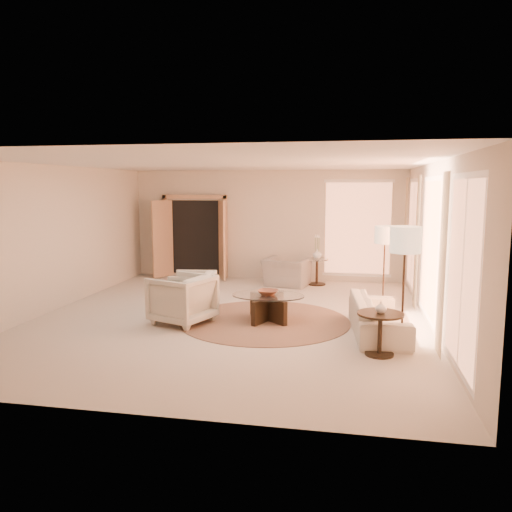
% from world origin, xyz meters
% --- Properties ---
extents(room, '(7.04, 8.04, 2.83)m').
position_xyz_m(room, '(0.00, 0.00, 1.40)').
color(room, beige).
rests_on(room, ground).
extents(windows_right, '(0.10, 6.40, 2.40)m').
position_xyz_m(windows_right, '(3.45, 0.10, 1.35)').
color(windows_right, '#FF9966').
rests_on(windows_right, room).
extents(window_back_corner, '(1.70, 0.10, 2.40)m').
position_xyz_m(window_back_corner, '(2.30, 3.95, 1.35)').
color(window_back_corner, '#FF9966').
rests_on(window_back_corner, room).
extents(curtains_right, '(0.06, 5.20, 2.60)m').
position_xyz_m(curtains_right, '(3.40, 1.00, 1.30)').
color(curtains_right, tan).
rests_on(curtains_right, room).
extents(french_doors, '(1.95, 0.66, 2.16)m').
position_xyz_m(french_doors, '(-1.90, 3.82, 1.07)').
color(french_doors, tan).
rests_on(french_doors, room).
extents(area_rug, '(3.60, 3.60, 0.01)m').
position_xyz_m(area_rug, '(0.65, -0.10, 0.01)').
color(area_rug, '#462C21').
rests_on(area_rug, room).
extents(sofa, '(0.96, 2.08, 0.59)m').
position_xyz_m(sofa, '(2.61, -0.51, 0.30)').
color(sofa, beige).
rests_on(sofa, room).
extents(armchair_left, '(0.86, 0.90, 0.84)m').
position_xyz_m(armchair_left, '(-0.85, 0.40, 0.42)').
color(armchair_left, beige).
rests_on(armchair_left, room).
extents(armchair_right, '(1.13, 1.17, 0.95)m').
position_xyz_m(armchair_right, '(-0.74, -0.51, 0.47)').
color(armchair_right, beige).
rests_on(armchair_right, room).
extents(accent_chair, '(1.15, 0.87, 0.90)m').
position_xyz_m(accent_chair, '(0.63, 3.15, 0.45)').
color(accent_chair, gray).
rests_on(accent_chair, room).
extents(coffee_table, '(1.55, 1.55, 0.47)m').
position_xyz_m(coffee_table, '(0.71, -0.08, 0.30)').
color(coffee_table, black).
rests_on(coffee_table, room).
extents(end_table, '(0.66, 0.66, 0.62)m').
position_xyz_m(end_table, '(2.57, -1.59, 0.42)').
color(end_table, black).
rests_on(end_table, room).
extents(side_table, '(0.56, 0.56, 0.65)m').
position_xyz_m(side_table, '(1.34, 3.40, 0.39)').
color(side_table, black).
rests_on(side_table, room).
extents(floor_lamp_near, '(0.40, 0.40, 1.64)m').
position_xyz_m(floor_lamp_near, '(2.78, 1.14, 1.40)').
color(floor_lamp_near, black).
rests_on(floor_lamp_near, room).
extents(floor_lamp_far, '(0.44, 0.44, 1.83)m').
position_xyz_m(floor_lamp_far, '(2.90, -1.31, 1.55)').
color(floor_lamp_far, black).
rests_on(floor_lamp_far, room).
extents(bowl, '(0.39, 0.39, 0.09)m').
position_xyz_m(bowl, '(0.71, -0.08, 0.52)').
color(bowl, brown).
rests_on(bowl, coffee_table).
extents(end_vase, '(0.20, 0.20, 0.17)m').
position_xyz_m(end_vase, '(2.57, -1.59, 0.70)').
color(end_vase, white).
rests_on(end_vase, end_table).
extents(side_vase, '(0.27, 0.27, 0.23)m').
position_xyz_m(side_vase, '(1.34, 3.40, 0.76)').
color(side_vase, white).
rests_on(side_vase, side_table).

